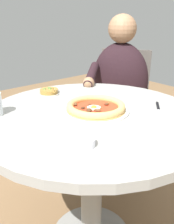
{
  "coord_description": "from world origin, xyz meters",
  "views": [
    {
      "loc": [
        0.66,
        0.76,
        1.16
      ],
      "look_at": [
        0.01,
        -0.02,
        0.74
      ],
      "focal_mm": 39.61,
      "sensor_mm": 36.0,
      "label": 1
    }
  ],
  "objects_px": {
    "olive_pan": "(49,91)",
    "diner_person": "(118,106)",
    "pizza_on_plate": "(95,108)",
    "dining_table": "(92,140)",
    "cafe_chair_diner": "(122,97)",
    "steak_knife": "(158,108)",
    "ramekin_capers": "(83,142)"
  },
  "relations": [
    {
      "from": "pizza_on_plate",
      "to": "olive_pan",
      "type": "xyz_separation_m",
      "value": [
        0.01,
        -0.37,
        -0.01
      ]
    },
    {
      "from": "dining_table",
      "to": "olive_pan",
      "type": "height_order",
      "value": "olive_pan"
    },
    {
      "from": "ramekin_capers",
      "to": "cafe_chair_diner",
      "type": "distance_m",
      "value": 1.17
    },
    {
      "from": "pizza_on_plate",
      "to": "diner_person",
      "type": "height_order",
      "value": "diner_person"
    },
    {
      "from": "olive_pan",
      "to": "diner_person",
      "type": "bearing_deg",
      "value": -178.11
    },
    {
      "from": "diner_person",
      "to": "pizza_on_plate",
      "type": "bearing_deg",
      "value": 34.01
    },
    {
      "from": "dining_table",
      "to": "cafe_chair_diner",
      "type": "xyz_separation_m",
      "value": [
        -0.72,
        -0.47,
        -0.07
      ]
    },
    {
      "from": "steak_knife",
      "to": "olive_pan",
      "type": "bearing_deg",
      "value": -63.63
    },
    {
      "from": "steak_knife",
      "to": "diner_person",
      "type": "xyz_separation_m",
      "value": [
        -0.32,
        -0.54,
        -0.23
      ]
    },
    {
      "from": "dining_table",
      "to": "pizza_on_plate",
      "type": "height_order",
      "value": "pizza_on_plate"
    },
    {
      "from": "ramekin_capers",
      "to": "olive_pan",
      "type": "relative_size",
      "value": 0.63
    },
    {
      "from": "diner_person",
      "to": "cafe_chair_diner",
      "type": "xyz_separation_m",
      "value": [
        -0.12,
        -0.08,
        0.02
      ]
    },
    {
      "from": "cafe_chair_diner",
      "to": "diner_person",
      "type": "bearing_deg",
      "value": 32.43
    },
    {
      "from": "steak_knife",
      "to": "olive_pan",
      "type": "relative_size",
      "value": 1.3
    },
    {
      "from": "ramekin_capers",
      "to": "cafe_chair_diner",
      "type": "bearing_deg",
      "value": -144.32
    },
    {
      "from": "diner_person",
      "to": "cafe_chair_diner",
      "type": "bearing_deg",
      "value": -147.57
    },
    {
      "from": "olive_pan",
      "to": "pizza_on_plate",
      "type": "bearing_deg",
      "value": 91.72
    },
    {
      "from": "diner_person",
      "to": "cafe_chair_diner",
      "type": "distance_m",
      "value": 0.15
    },
    {
      "from": "olive_pan",
      "to": "cafe_chair_diner",
      "type": "distance_m",
      "value": 0.75
    },
    {
      "from": "pizza_on_plate",
      "to": "steak_knife",
      "type": "xyz_separation_m",
      "value": [
        -0.25,
        0.16,
        -0.02
      ]
    },
    {
      "from": "cafe_chair_diner",
      "to": "steak_knife",
      "type": "bearing_deg",
      "value": 54.22
    },
    {
      "from": "dining_table",
      "to": "olive_pan",
      "type": "xyz_separation_m",
      "value": [
        -0.01,
        -0.37,
        0.15
      ]
    },
    {
      "from": "pizza_on_plate",
      "to": "steak_knife",
      "type": "relative_size",
      "value": 1.81
    },
    {
      "from": "dining_table",
      "to": "pizza_on_plate",
      "type": "bearing_deg",
      "value": -172.61
    },
    {
      "from": "dining_table",
      "to": "steak_knife",
      "type": "bearing_deg",
      "value": 150.27
    },
    {
      "from": "pizza_on_plate",
      "to": "cafe_chair_diner",
      "type": "distance_m",
      "value": 0.87
    },
    {
      "from": "steak_knife",
      "to": "diner_person",
      "type": "height_order",
      "value": "diner_person"
    },
    {
      "from": "ramekin_capers",
      "to": "cafe_chair_diner",
      "type": "height_order",
      "value": "cafe_chair_diner"
    },
    {
      "from": "dining_table",
      "to": "ramekin_capers",
      "type": "relative_size",
      "value": 12.36
    },
    {
      "from": "dining_table",
      "to": "steak_knife",
      "type": "xyz_separation_m",
      "value": [
        -0.27,
        0.15,
        0.14
      ]
    },
    {
      "from": "pizza_on_plate",
      "to": "steak_knife",
      "type": "bearing_deg",
      "value": 147.78
    },
    {
      "from": "ramekin_capers",
      "to": "olive_pan",
      "type": "distance_m",
      "value": 0.61
    }
  ]
}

